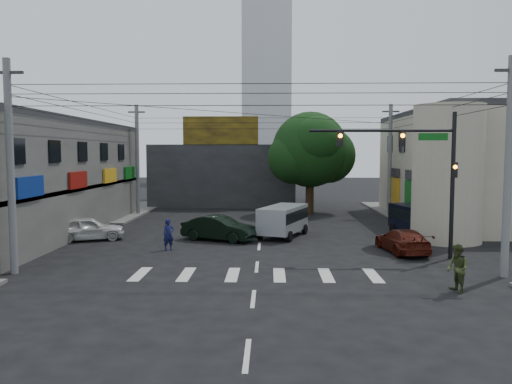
{
  "coord_description": "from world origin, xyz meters",
  "views": [
    {
      "loc": [
        0.58,
        -25.5,
        5.23
      ],
      "look_at": [
        -0.23,
        4.0,
        2.9
      ],
      "focal_mm": 35.0,
      "sensor_mm": 36.0,
      "label": 1
    }
  ],
  "objects_px": {
    "utility_pole_far_right": "(390,160)",
    "white_compact": "(88,229)",
    "silver_minivan": "(283,222)",
    "utility_pole_near_left": "(10,167)",
    "traffic_gantry": "(419,161)",
    "maroon_sedan": "(402,241)",
    "street_tree": "(310,150)",
    "traffic_officer": "(169,235)",
    "navy_van": "(418,222)",
    "utility_pole_far_left": "(137,160)",
    "pedestrian_olive": "(457,268)",
    "utility_pole_near_right": "(508,168)",
    "dark_sedan": "(219,228)"
  },
  "relations": [
    {
      "from": "street_tree",
      "to": "traffic_officer",
      "type": "relative_size",
      "value": 5.14
    },
    {
      "from": "utility_pole_far_right",
      "to": "silver_minivan",
      "type": "relative_size",
      "value": 1.9
    },
    {
      "from": "street_tree",
      "to": "utility_pole_far_left",
      "type": "distance_m",
      "value": 14.56
    },
    {
      "from": "street_tree",
      "to": "utility_pole_far_right",
      "type": "height_order",
      "value": "utility_pole_far_right"
    },
    {
      "from": "silver_minivan",
      "to": "traffic_officer",
      "type": "xyz_separation_m",
      "value": [
        -6.26,
        -4.47,
        -0.11
      ]
    },
    {
      "from": "utility_pole_far_left",
      "to": "silver_minivan",
      "type": "relative_size",
      "value": 1.9
    },
    {
      "from": "utility_pole_far_right",
      "to": "pedestrian_olive",
      "type": "height_order",
      "value": "utility_pole_far_right"
    },
    {
      "from": "silver_minivan",
      "to": "navy_van",
      "type": "height_order",
      "value": "navy_van"
    },
    {
      "from": "utility_pole_far_left",
      "to": "white_compact",
      "type": "xyz_separation_m",
      "value": [
        0.23,
        -12.34,
        -3.88
      ]
    },
    {
      "from": "utility_pole_near_right",
      "to": "utility_pole_far_left",
      "type": "relative_size",
      "value": 1.0
    },
    {
      "from": "street_tree",
      "to": "dark_sedan",
      "type": "height_order",
      "value": "street_tree"
    },
    {
      "from": "utility_pole_far_right",
      "to": "navy_van",
      "type": "height_order",
      "value": "utility_pole_far_right"
    },
    {
      "from": "navy_van",
      "to": "pedestrian_olive",
      "type": "height_order",
      "value": "navy_van"
    },
    {
      "from": "traffic_gantry",
      "to": "maroon_sedan",
      "type": "relative_size",
      "value": 1.6
    },
    {
      "from": "dark_sedan",
      "to": "maroon_sedan",
      "type": "bearing_deg",
      "value": -86.56
    },
    {
      "from": "white_compact",
      "to": "street_tree",
      "type": "bearing_deg",
      "value": -68.09
    },
    {
      "from": "utility_pole_near_right",
      "to": "pedestrian_olive",
      "type": "xyz_separation_m",
      "value": [
        -2.89,
        -2.44,
        -3.69
      ]
    },
    {
      "from": "maroon_sedan",
      "to": "silver_minivan",
      "type": "bearing_deg",
      "value": -45.14
    },
    {
      "from": "utility_pole_near_right",
      "to": "utility_pole_far_right",
      "type": "distance_m",
      "value": 20.5
    },
    {
      "from": "maroon_sedan",
      "to": "pedestrian_olive",
      "type": "relative_size",
      "value": 2.49
    },
    {
      "from": "traffic_gantry",
      "to": "utility_pole_near_left",
      "type": "xyz_separation_m",
      "value": [
        -18.32,
        -3.5,
        -0.23
      ]
    },
    {
      "from": "silver_minivan",
      "to": "utility_pole_near_left",
      "type": "bearing_deg",
      "value": 150.34
    },
    {
      "from": "utility_pole_near_right",
      "to": "dark_sedan",
      "type": "xyz_separation_m",
      "value": [
        -12.94,
        8.38,
        -3.87
      ]
    },
    {
      "from": "pedestrian_olive",
      "to": "traffic_gantry",
      "type": "bearing_deg",
      "value": 166.8
    },
    {
      "from": "utility_pole_far_right",
      "to": "traffic_officer",
      "type": "height_order",
      "value": "utility_pole_far_right"
    },
    {
      "from": "utility_pole_near_right",
      "to": "dark_sedan",
      "type": "height_order",
      "value": "utility_pole_near_right"
    },
    {
      "from": "utility_pole_near_left",
      "to": "traffic_officer",
      "type": "xyz_separation_m",
      "value": [
        5.67,
        5.29,
        -3.75
      ]
    },
    {
      "from": "pedestrian_olive",
      "to": "utility_pole_far_right",
      "type": "bearing_deg",
      "value": 161.67
    },
    {
      "from": "dark_sedan",
      "to": "traffic_officer",
      "type": "xyz_separation_m",
      "value": [
        -2.4,
        -3.09,
        0.11
      ]
    },
    {
      "from": "utility_pole_near_left",
      "to": "dark_sedan",
      "type": "relative_size",
      "value": 1.95
    },
    {
      "from": "street_tree",
      "to": "dark_sedan",
      "type": "relative_size",
      "value": 1.84
    },
    {
      "from": "street_tree",
      "to": "utility_pole_far_left",
      "type": "relative_size",
      "value": 0.95
    },
    {
      "from": "maroon_sedan",
      "to": "pedestrian_olive",
      "type": "distance_m",
      "value": 7.49
    },
    {
      "from": "traffic_gantry",
      "to": "traffic_officer",
      "type": "bearing_deg",
      "value": 171.93
    },
    {
      "from": "traffic_gantry",
      "to": "silver_minivan",
      "type": "distance_m",
      "value": 9.76
    },
    {
      "from": "street_tree",
      "to": "utility_pole_near_left",
      "type": "bearing_deg",
      "value": -124.0
    },
    {
      "from": "street_tree",
      "to": "pedestrian_olive",
      "type": "relative_size",
      "value": 4.8
    },
    {
      "from": "utility_pole_near_left",
      "to": "utility_pole_near_right",
      "type": "relative_size",
      "value": 1.0
    },
    {
      "from": "dark_sedan",
      "to": "maroon_sedan",
      "type": "xyz_separation_m",
      "value": [
        9.98,
        -3.33,
        -0.11
      ]
    },
    {
      "from": "utility_pole_far_right",
      "to": "navy_van",
      "type": "xyz_separation_m",
      "value": [
        -0.69,
        -10.6,
        -3.64
      ]
    },
    {
      "from": "utility_pole_far_right",
      "to": "white_compact",
      "type": "relative_size",
      "value": 2.02
    },
    {
      "from": "street_tree",
      "to": "maroon_sedan",
      "type": "bearing_deg",
      "value": -77.85
    },
    {
      "from": "utility_pole_far_left",
      "to": "white_compact",
      "type": "bearing_deg",
      "value": -88.94
    },
    {
      "from": "street_tree",
      "to": "utility_pole_near_right",
      "type": "bearing_deg",
      "value": -73.18
    },
    {
      "from": "utility_pole_far_left",
      "to": "utility_pole_near_right",
      "type": "bearing_deg",
      "value": -44.31
    },
    {
      "from": "utility_pole_far_left",
      "to": "pedestrian_olive",
      "type": "height_order",
      "value": "utility_pole_far_left"
    },
    {
      "from": "traffic_officer",
      "to": "navy_van",
      "type": "bearing_deg",
      "value": -16.16
    },
    {
      "from": "utility_pole_near_right",
      "to": "pedestrian_olive",
      "type": "height_order",
      "value": "utility_pole_near_right"
    },
    {
      "from": "pedestrian_olive",
      "to": "utility_pole_far_left",
      "type": "bearing_deg",
      "value": -152.86
    },
    {
      "from": "utility_pole_near_left",
      "to": "silver_minivan",
      "type": "relative_size",
      "value": 1.9
    }
  ]
}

